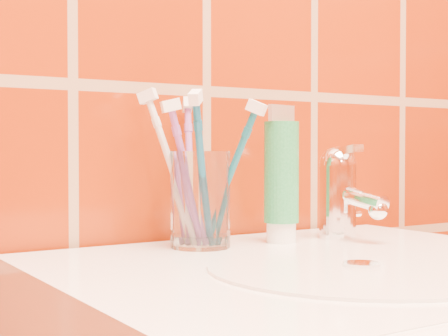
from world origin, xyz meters
TOP-DOWN VIEW (x-y plane):
  - glass_tumbler at (-0.06, 1.12)m, footprint 0.07×0.07m
  - toothpaste_tube at (0.05, 1.10)m, footprint 0.05×0.04m
  - faucet at (0.14, 1.09)m, footprint 0.05×0.11m
  - toothbrush_0 at (-0.05, 1.15)m, footprint 0.11×0.16m
  - toothbrush_1 at (-0.08, 1.11)m, footprint 0.09×0.08m
  - toothbrush_2 at (-0.03, 1.09)m, footprint 0.13×0.15m
  - toothbrush_3 at (-0.07, 1.09)m, footprint 0.14×0.14m
  - toothbrush_4 at (-0.09, 1.13)m, footprint 0.14×0.14m

SIDE VIEW (x-z plane):
  - glass_tumbler at x=-0.06m, z-range 0.85..0.96m
  - faucet at x=0.14m, z-range 0.85..0.97m
  - toothpaste_tube at x=0.05m, z-range 0.84..1.01m
  - toothbrush_2 at x=-0.03m, z-range 0.84..1.03m
  - toothbrush_1 at x=-0.08m, z-range 0.84..1.03m
  - toothbrush_3 at x=-0.07m, z-range 0.84..1.04m
  - toothbrush_0 at x=-0.05m, z-range 0.84..1.04m
  - toothbrush_4 at x=-0.09m, z-range 0.84..1.04m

